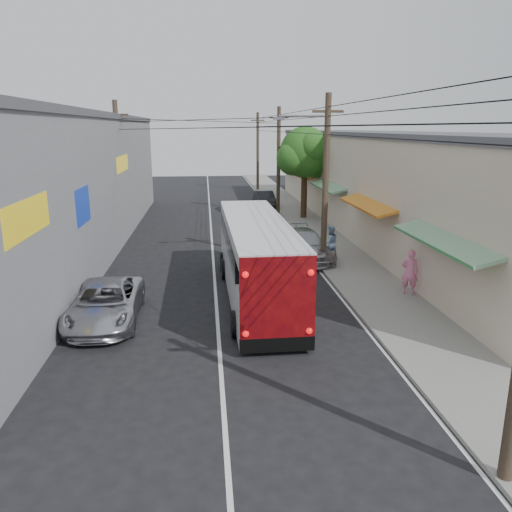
{
  "coord_description": "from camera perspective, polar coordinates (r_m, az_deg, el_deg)",
  "views": [
    {
      "loc": [
        -0.3,
        -9.56,
        6.52
      ],
      "look_at": [
        1.5,
        8.2,
        1.9
      ],
      "focal_mm": 35.0,
      "sensor_mm": 36.0,
      "label": 1
    }
  ],
  "objects": [
    {
      "name": "street_tree",
      "position": [
        36.34,
        5.72,
        11.52
      ],
      "size": [
        4.4,
        4.0,
        6.6
      ],
      "color": "#3F2B19",
      "rests_on": "ground"
    },
    {
      "name": "parked_car_mid",
      "position": [
        36.27,
        0.79,
        5.21
      ],
      "size": [
        1.83,
        3.99,
        1.33
      ],
      "primitive_type": "imported",
      "rotation": [
        0.0,
        0.0,
        0.07
      ],
      "color": "#28282D",
      "rests_on": "ground"
    },
    {
      "name": "jeepney",
      "position": [
        17.92,
        -16.79,
        -5.17
      ],
      "size": [
        2.34,
        4.94,
        1.36
      ],
      "primitive_type": "imported",
      "rotation": [
        0.0,
        0.0,
        0.02
      ],
      "color": "silver",
      "rests_on": "ground"
    },
    {
      "name": "pedestrian_far",
      "position": [
        24.86,
        8.47,
        1.5
      ],
      "size": [
        0.97,
        0.82,
        1.75
      ],
      "primitive_type": "imported",
      "rotation": [
        0.0,
        0.0,
        3.35
      ],
      "color": "#94B2D8",
      "rests_on": "sidewalk"
    },
    {
      "name": "coach_bus",
      "position": [
        19.38,
        0.0,
        -0.2
      ],
      "size": [
        2.59,
        10.76,
        3.09
      ],
      "rotation": [
        0.0,
        0.0,
        0.01
      ],
      "color": "silver",
      "rests_on": "ground"
    },
    {
      "name": "utility_poles",
      "position": [
        30.18,
        0.76,
        9.96
      ],
      "size": [
        11.8,
        45.28,
        8.0
      ],
      "color": "#473828",
      "rests_on": "ground"
    },
    {
      "name": "building_right",
      "position": [
        33.69,
        13.98,
        8.35
      ],
      "size": [
        7.09,
        40.0,
        6.25
      ],
      "color": "beige",
      "rests_on": "ground"
    },
    {
      "name": "parked_suv",
      "position": [
        25.34,
        5.52,
        1.23
      ],
      "size": [
        2.54,
        5.23,
        1.47
      ],
      "primitive_type": "imported",
      "rotation": [
        0.0,
        0.0,
        0.1
      ],
      "color": "#A1A1A9",
      "rests_on": "ground"
    },
    {
      "name": "pedestrian_near",
      "position": [
        20.48,
        17.15,
        -1.73
      ],
      "size": [
        0.77,
        0.64,
        1.8
      ],
      "primitive_type": "imported",
      "rotation": [
        0.0,
        0.0,
        2.77
      ],
      "color": "pink",
      "rests_on": "sidewalk"
    },
    {
      "name": "ground",
      "position": [
        11.58,
        -3.51,
        -19.81
      ],
      "size": [
        120.0,
        120.0,
        0.0
      ],
      "primitive_type": "plane",
      "color": "black",
      "rests_on": "ground"
    },
    {
      "name": "building_left",
      "position": [
        28.89,
        -22.45,
        7.73
      ],
      "size": [
        7.2,
        36.0,
        7.25
      ],
      "color": "gray",
      "rests_on": "ground"
    },
    {
      "name": "parked_car_far",
      "position": [
        41.89,
        1.0,
        6.49
      ],
      "size": [
        1.67,
        4.18,
        1.35
      ],
      "primitive_type": "imported",
      "rotation": [
        0.0,
        0.0,
        0.06
      ],
      "color": "black",
      "rests_on": "ground"
    },
    {
      "name": "sidewalk",
      "position": [
        31.01,
        7.02,
        2.37
      ],
      "size": [
        3.0,
        80.0,
        0.12
      ],
      "primitive_type": "cube",
      "color": "slate",
      "rests_on": "ground"
    }
  ]
}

